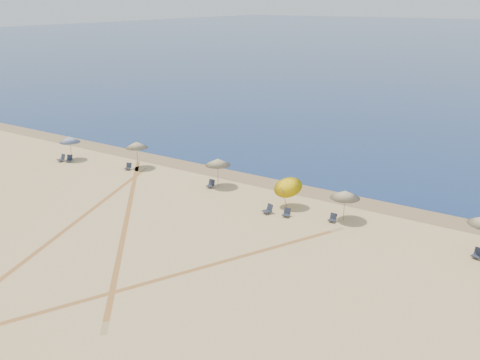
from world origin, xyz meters
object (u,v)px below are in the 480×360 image
object	(u,v)px
chair_4	(268,209)
chair_2	(128,167)
umbrella_1	(137,145)
chair_6	(333,218)
chair_3	(211,184)
chair_5	(287,213)
umbrella_3	(287,185)
umbrella_0	(70,139)
umbrella_4	(345,194)
chair_1	(69,159)
chair_7	(478,254)
umbrella_2	(218,162)
chair_0	(62,158)

from	to	relation	value
chair_4	chair_2	bearing A→B (deg)	-164.60
umbrella_1	chair_6	distance (m)	20.60
chair_3	chair_4	size ratio (longest dim) A/B	0.81
chair_2	chair_5	distance (m)	17.65
umbrella_3	umbrella_1	bearing A→B (deg)	176.39
umbrella_0	umbrella_4	bearing A→B (deg)	1.56
chair_1	chair_6	world-z (taller)	chair_1
chair_1	chair_2	size ratio (longest dim) A/B	1.11
umbrella_0	chair_1	bearing A→B (deg)	-57.89
umbrella_3	chair_3	xyz separation A→B (m)	(-7.43, 0.39, -1.51)
umbrella_3	chair_2	size ratio (longest dim) A/B	3.56
chair_5	chair_7	bearing A→B (deg)	-2.71
chair_2	chair_7	distance (m)	30.46
umbrella_1	chair_1	world-z (taller)	umbrella_1
chair_2	chair_4	world-z (taller)	chair_4
chair_5	chair_6	world-z (taller)	chair_5
umbrella_1	chair_3	bearing A→B (deg)	-4.09
umbrella_3	umbrella_4	bearing A→B (deg)	1.50
umbrella_3	chair_1	bearing A→B (deg)	-176.90
umbrella_1	chair_6	bearing A→B (deg)	-4.62
chair_1	chair_3	size ratio (longest dim) A/B	1.20
umbrella_0	umbrella_1	size ratio (longest dim) A/B	0.93
umbrella_1	umbrella_4	size ratio (longest dim) A/B	1.12
chair_2	umbrella_1	bearing A→B (deg)	54.16
umbrella_3	umbrella_2	bearing A→B (deg)	172.17
umbrella_0	chair_3	distance (m)	16.37
chair_7	chair_2	bearing A→B (deg)	-166.53
umbrella_3	chair_2	world-z (taller)	umbrella_3
umbrella_2	chair_3	size ratio (longest dim) A/B	3.70
chair_1	umbrella_2	bearing A→B (deg)	-13.05
chair_6	chair_7	distance (m)	9.68
chair_4	chair_5	xyz separation A→B (m)	(1.42, 0.23, -0.03)
chair_4	chair_5	bearing A→B (deg)	31.26
chair_2	chair_3	size ratio (longest dim) A/B	1.08
umbrella_0	chair_5	size ratio (longest dim) A/B	3.73
chair_7	chair_0	bearing A→B (deg)	-163.63
umbrella_1	chair_2	size ratio (longest dim) A/B	3.54
chair_0	chair_3	world-z (taller)	chair_0
chair_4	chair_6	distance (m)	4.77
chair_1	chair_6	size ratio (longest dim) A/B	1.37
chair_0	chair_5	distance (m)	24.85
umbrella_3	umbrella_0	bearing A→B (deg)	-178.43
umbrella_0	umbrella_4	distance (m)	28.24
umbrella_2	chair_0	bearing A→B (deg)	-171.43
umbrella_2	chair_5	xyz separation A→B (m)	(7.97, -2.56, -1.88)
chair_5	umbrella_1	bearing A→B (deg)	165.61
umbrella_1	umbrella_2	size ratio (longest dim) A/B	1.03
umbrella_3	chair_7	world-z (taller)	umbrella_3
chair_0	chair_6	xyz separation A→B (m)	(28.04, 0.95, -0.05)
chair_4	chair_7	size ratio (longest dim) A/B	1.14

